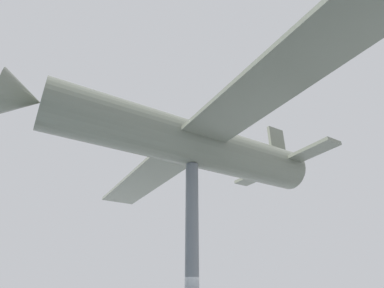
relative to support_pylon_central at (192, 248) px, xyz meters
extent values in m
cylinder|color=slate|center=(0.00, 0.00, 0.00)|extent=(0.55, 0.55, 7.12)
cylinder|color=slate|center=(0.00, 0.00, 4.60)|extent=(5.94, 12.93, 2.09)
cube|color=slate|center=(0.00, 0.00, 4.60)|extent=(21.20, 8.77, 0.18)
cube|color=slate|center=(-1.74, -5.41, 4.76)|extent=(6.87, 3.06, 0.18)
cube|color=slate|center=(-1.74, -5.41, 5.95)|extent=(0.51, 1.10, 2.29)
cone|color=slate|center=(2.18, 6.77, 4.60)|extent=(2.09, 1.80, 1.77)
camera|label=1|loc=(-8.15, 9.27, -1.72)|focal=28.00mm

